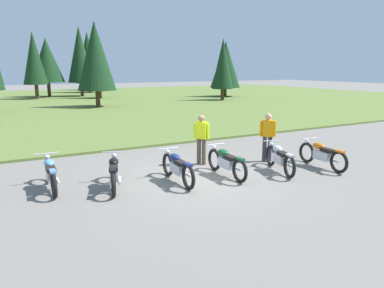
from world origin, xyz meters
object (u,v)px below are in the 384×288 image
Objects in this scene: rider_near_row_end at (268,134)px; rider_with_back_turned at (201,137)px; motorcycle_black at (114,172)px; motorcycle_navy at (177,167)px; motorcycle_british_green at (226,162)px; motorcycle_silver at (280,158)px; motorcycle_sky_blue at (51,174)px; motorcycle_orange at (322,154)px.

rider_with_back_turned is at bearing 160.90° from rider_near_row_end.
motorcycle_black is 1.75m from motorcycle_navy.
motorcycle_british_green is 1.77m from motorcycle_silver.
motorcycle_sky_blue and motorcycle_navy have the same top height.
motorcycle_navy is at bearing 170.24° from motorcycle_silver.
motorcycle_british_green is at bearing -90.90° from rider_with_back_turned.
motorcycle_sky_blue and motorcycle_orange have the same top height.
motorcycle_orange is at bearing -12.05° from motorcycle_british_green.
motorcycle_sky_blue is 1.26× the size of rider_near_row_end.
motorcycle_black is 0.97× the size of motorcycle_british_green.
motorcycle_navy is at bearing -17.99° from motorcycle_sky_blue.
motorcycle_navy is 1.26× the size of rider_with_back_turned.
motorcycle_black is 0.97× the size of motorcycle_orange.
motorcycle_black is 1.22× the size of rider_near_row_end.
motorcycle_british_green is at bearing -14.32° from motorcycle_sky_blue.
rider_with_back_turned is (-2.18, 0.75, 0.00)m from rider_near_row_end.
motorcycle_silver is 1.35m from rider_near_row_end.
motorcycle_navy is 4.86m from motorcycle_orange.
motorcycle_silver is (3.26, -0.56, 0.00)m from motorcycle_navy.
rider_near_row_end is at bearing 18.99° from motorcycle_british_green.
motorcycle_british_green is 1.00× the size of motorcycle_orange.
rider_near_row_end reaches higher than motorcycle_orange.
motorcycle_orange is at bearing -54.20° from rider_near_row_end.
rider_near_row_end is at bearing 8.95° from motorcycle_navy.
rider_near_row_end and rider_with_back_turned have the same top height.
motorcycle_navy is 3.82m from rider_near_row_end.
motorcycle_silver is at bearing -13.92° from motorcycle_sky_blue.
motorcycle_british_green is at bearing -6.29° from motorcycle_navy.
motorcycle_orange is (6.49, -1.24, 0.00)m from motorcycle_black.
rider_with_back_turned is at bearing 89.10° from motorcycle_british_green.
motorcycle_sky_blue is 1.03× the size of motorcycle_black.
motorcycle_navy is 1.26× the size of rider_near_row_end.
motorcycle_british_green and motorcycle_silver have the same top height.
rider_with_back_turned is at bearing 131.80° from motorcycle_silver.
motorcycle_black is at bearing 169.21° from motorcycle_orange.
motorcycle_sky_blue is 1.00× the size of motorcycle_orange.
motorcycle_navy is 1.55m from motorcycle_british_green.
motorcycle_british_green is at bearing 167.21° from motorcycle_silver.
rider_near_row_end reaches higher than motorcycle_sky_blue.
motorcycle_sky_blue is 1.04× the size of motorcycle_silver.
motorcycle_black is 5.06m from motorcycle_silver.
motorcycle_orange is (8.00, -1.91, 0.00)m from motorcycle_sky_blue.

